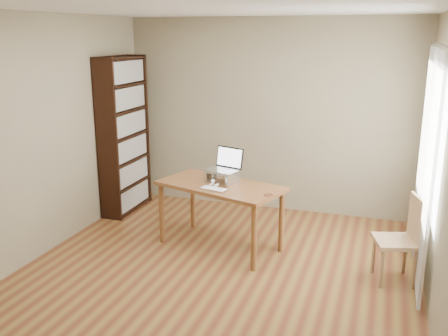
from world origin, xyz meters
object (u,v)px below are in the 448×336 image
bookshelf (124,135)px  desk (220,193)px  laptop (224,164)px  chair (403,237)px  cat (221,176)px  keyboard (214,189)px

bookshelf → desk: bearing=-26.0°
laptop → chair: laptop is taller
bookshelf → laptop: 1.77m
bookshelf → cat: bearing=-23.1°
bookshelf → chair: (3.60, -1.04, -0.58)m
bookshelf → chair: bearing=-16.1°
bookshelf → keyboard: bearing=-31.8°
laptop → keyboard: size_ratio=1.29×
desk → cat: bearing=118.9°
cat → chair: cat is taller
bookshelf → desk: bookshelf is taller
laptop → cat: size_ratio=0.87×
keyboard → cat: cat is taller
chair → laptop: bearing=152.8°
keyboard → cat: bearing=107.1°
bookshelf → cat: bookshelf is taller
bookshelf → chair: 3.79m
keyboard → chair: (1.96, -0.02, -0.29)m
bookshelf → desk: (1.64, -0.80, -0.40)m
bookshelf → desk: 1.87m
laptop → cat: (-0.02, -0.03, -0.13)m
bookshelf → chair: size_ratio=2.40×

